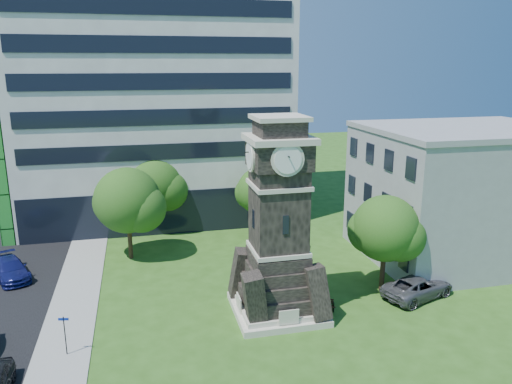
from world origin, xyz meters
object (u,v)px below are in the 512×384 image
object	(u,v)px
clock_tower	(278,232)
car_street_north	(10,269)
park_bench	(321,306)
street_sign	(65,331)
car_east_lot	(418,287)

from	to	relation	value
clock_tower	car_street_north	bearing A→B (deg)	151.70
clock_tower	park_bench	world-z (taller)	clock_tower
street_sign	car_street_north	bearing A→B (deg)	125.10
car_east_lot	street_sign	bearing A→B (deg)	75.19
car_street_north	car_east_lot	bearing A→B (deg)	-43.15
car_east_lot	street_sign	size ratio (longest dim) A/B	2.30
car_east_lot	street_sign	world-z (taller)	street_sign
car_east_lot	street_sign	xyz separation A→B (m)	(-21.85, -1.83, 0.69)
clock_tower	park_bench	xyz separation A→B (m)	(2.67, -0.69, -4.84)
car_street_north	park_bench	bearing A→B (deg)	-50.30
clock_tower	car_street_north	distance (m)	20.25
car_street_north	street_sign	size ratio (longest dim) A/B	2.16
park_bench	car_street_north	bearing A→B (deg)	165.66
clock_tower	car_street_north	world-z (taller)	clock_tower
clock_tower	park_bench	distance (m)	5.57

